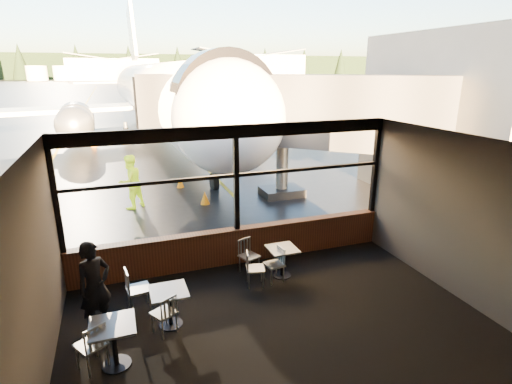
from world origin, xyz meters
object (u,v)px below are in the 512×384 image
cafe_table_mid (170,308)px  chair_left_s (91,345)px  chair_mid_w (139,289)px  cafe_table_left (115,345)px  cone_nose (180,182)px  chair_near_e (274,265)px  chair_near_n (249,257)px  passenger (95,287)px  airliner (158,53)px  ground_crew (130,182)px  cone_wing (94,143)px  cone_extra (205,198)px  chair_mid_s (164,313)px  jet_bridge (283,128)px  cafe_table_near (282,262)px  chair_near_w (255,269)px

cafe_table_mid → chair_left_s: 1.55m
cafe_table_mid → chair_mid_w: size_ratio=0.80×
cafe_table_left → chair_left_s: (-0.36, 0.07, 0.04)m
cafe_table_mid → cone_nose: 9.50m
cafe_table_left → chair_near_e: 3.91m
chair_near_n → passenger: size_ratio=0.48×
airliner → chair_left_s: size_ratio=42.70×
chair_mid_w → ground_crew: (0.21, 6.61, 0.48)m
cafe_table_mid → cone_wing: cafe_table_mid is taller
chair_mid_w → cone_wing: chair_mid_w is taller
chair_mid_w → cone_extra: size_ratio=1.99×
cafe_table_left → cone_wing: (-0.93, 21.06, -0.13)m
chair_near_n → chair_left_s: (-3.46, -2.18, 0.01)m
chair_mid_s → chair_mid_w: bearing=83.2°
cone_extra → jet_bridge: bearing=11.6°
cone_nose → chair_mid_s: bearing=-101.1°
cafe_table_mid → cone_extra: (2.22, 6.89, -0.14)m
cone_wing → cone_nose: bearing=-71.4°
chair_near_e → chair_left_s: 4.20m
ground_crew → cone_extra: 2.66m
airliner → chair_near_n: size_ratio=43.99×
cafe_table_near → chair_near_n: (-0.68, 0.41, 0.06)m
passenger → cone_extra: size_ratio=3.74×
chair_near_n → passenger: (-3.38, -1.08, 0.46)m
chair_near_n → ground_crew: bearing=-88.7°
jet_bridge → cone_wing: jet_bridge is taller
jet_bridge → chair_left_s: jet_bridge is taller
cafe_table_mid → chair_near_w: 2.20m
cafe_table_near → ground_crew: 7.04m
chair_left_s → passenger: 1.19m
ground_crew → chair_near_n: bearing=75.5°
cone_wing → chair_near_w: bearing=-78.4°
chair_mid_s → passenger: 1.37m
cone_nose → cone_extra: cone_extra is taller
cone_wing → cone_extra: (4.17, -13.36, -0.03)m
airliner → chair_near_e: 21.00m
chair_left_s → cone_extra: bearing=33.1°
jet_bridge → cafe_table_left: bearing=-128.2°
chair_near_n → chair_mid_s: size_ratio=1.05×
airliner → cone_wing: 7.16m
chair_near_w → chair_left_s: chair_left_s is taller
cafe_table_near → chair_near_n: size_ratio=0.85×
cafe_table_mid → cone_extra: size_ratio=1.59×
cafe_table_left → chair_mid_w: size_ratio=0.84×
airliner → cafe_table_near: (0.20, -20.16, -5.38)m
chair_near_w → cone_wing: size_ratio=1.57×
cafe_table_near → chair_near_w: chair_near_w is taller
chair_mid_w → cone_wing: size_ratio=1.77×
cafe_table_left → cone_wing: 21.08m
ground_crew → cone_wing: bearing=-119.4°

